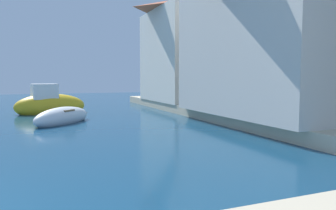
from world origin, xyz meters
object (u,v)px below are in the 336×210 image
object	(u,v)px
moored_boat_1	(63,117)
moored_boat_2	(50,104)
waterfront_building_annex	(196,48)
waterfront_building_main	(288,26)

from	to	relation	value
moored_boat_1	moored_boat_2	xyz separation A→B (m)	(-0.38, 4.63, 0.25)
moored_boat_2	waterfront_building_annex	world-z (taller)	waterfront_building_annex
waterfront_building_main	waterfront_building_annex	size ratio (longest dim) A/B	1.26
moored_boat_1	moored_boat_2	world-z (taller)	moored_boat_2
moored_boat_2	waterfront_building_annex	distance (m)	10.44
waterfront_building_main	waterfront_building_annex	bearing A→B (deg)	90.00
moored_boat_2	waterfront_building_main	xyz separation A→B (m)	(9.77, -8.62, 3.84)
moored_boat_1	waterfront_building_annex	world-z (taller)	waterfront_building_annex
moored_boat_1	waterfront_building_annex	distance (m)	11.36
moored_boat_2	waterfront_building_main	size ratio (longest dim) A/B	0.46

